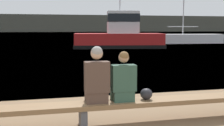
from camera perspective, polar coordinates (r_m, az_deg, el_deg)
The scene contains 8 objects.
water_surface at distance 127.25m, azimuth -12.75°, elevation 6.09°, with size 240.00×240.00×0.00m, color #386084.
far_shoreline at distance 148.11m, azimuth -12.85°, elevation 7.86°, with size 600.00×12.00×8.53m, color #4C4C42.
bench_main at distance 5.23m, azimuth -5.95°, elevation -8.95°, with size 8.28×0.46×0.43m.
person_left at distance 5.15m, azimuth -3.13°, elevation -3.12°, with size 0.45×0.40×1.05m.
person_right at distance 5.28m, azimuth 2.29°, elevation -3.59°, with size 0.45×0.40×0.95m.
shopping_bag at distance 5.49m, azimuth 6.98°, elevation -6.25°, with size 0.23×0.23×0.22m.
tugboat_red at distance 26.08m, azimuth 1.55°, elevation 5.43°, with size 8.59×4.54×6.69m.
moored_sailboat at distance 34.98m, azimuth 14.79°, elevation 4.82°, with size 8.66×2.89×7.55m.
Camera 1 is at (-0.84, -2.33, 1.80)m, focal length 45.00 mm.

